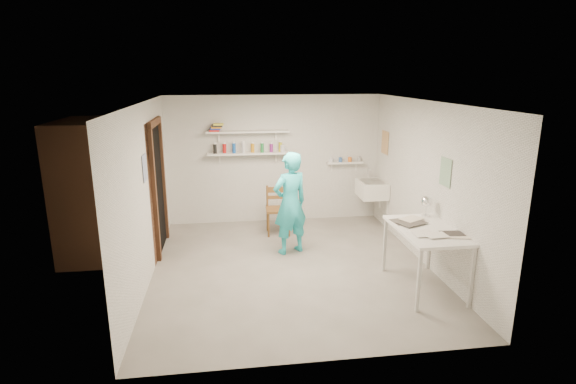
{
  "coord_description": "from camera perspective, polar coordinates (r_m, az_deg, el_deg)",
  "views": [
    {
      "loc": [
        -0.89,
        -6.05,
        2.77
      ],
      "look_at": [
        0.0,
        0.4,
        1.05
      ],
      "focal_mm": 28.0,
      "sensor_mm": 36.0,
      "label": 1
    }
  ],
  "objects": [
    {
      "name": "shelf_lower",
      "position": [
        8.31,
        -5.08,
        4.9
      ],
      "size": [
        1.5,
        0.22,
        0.03
      ],
      "primitive_type": "cube",
      "color": "white",
      "rests_on": "wall_back"
    },
    {
      "name": "wall_clock",
      "position": [
        7.13,
        0.75,
        1.11
      ],
      "size": [
        0.28,
        0.15,
        0.29
      ],
      "primitive_type": "cylinder",
      "rotation": [
        1.57,
        0.0,
        0.41
      ],
      "color": "#C8B088",
      "rests_on": "man"
    },
    {
      "name": "book_stack",
      "position": [
        8.23,
        -9.09,
        8.1
      ],
      "size": [
        0.26,
        0.14,
        0.14
      ],
      "color": "red",
      "rests_on": "shelf_upper"
    },
    {
      "name": "floor",
      "position": [
        6.72,
        0.48,
        -9.65
      ],
      "size": [
        4.0,
        4.5,
        0.02
      ],
      "primitive_type": "cube",
      "color": "slate",
      "rests_on": "ground"
    },
    {
      "name": "wall_back",
      "position": [
        8.5,
        -1.73,
        4.15
      ],
      "size": [
        4.0,
        0.02,
        2.4
      ],
      "primitive_type": "cube",
      "color": "silver",
      "rests_on": "ground"
    },
    {
      "name": "poster_right_a",
      "position": [
        8.45,
        12.21,
        6.17
      ],
      "size": [
        0.01,
        0.34,
        0.42
      ],
      "primitive_type": "cube",
      "color": "#995933",
      "rests_on": "wall_right"
    },
    {
      "name": "ledge_pots",
      "position": [
        8.67,
        7.27,
        4.11
      ],
      "size": [
        0.48,
        0.07,
        0.09
      ],
      "color": "silver",
      "rests_on": "ledge_shelf"
    },
    {
      "name": "wall_front",
      "position": [
        4.2,
        5.03,
        -7.23
      ],
      "size": [
        4.0,
        0.02,
        2.4
      ],
      "primitive_type": "cube",
      "color": "silver",
      "rests_on": "ground"
    },
    {
      "name": "papers",
      "position": [
        6.08,
        17.26,
        -4.33
      ],
      "size": [
        0.3,
        0.22,
        0.03
      ],
      "color": "silver",
      "rests_on": "work_table"
    },
    {
      "name": "doorway_recess",
      "position": [
        7.4,
        -16.17,
        0.36
      ],
      "size": [
        0.02,
        0.9,
        2.0
      ],
      "primitive_type": "cube",
      "color": "black",
      "rests_on": "wall_left"
    },
    {
      "name": "door_lintel",
      "position": [
        7.22,
        -16.61,
        8.46
      ],
      "size": [
        0.06,
        1.05,
        0.1
      ],
      "primitive_type": "cube",
      "color": "brown",
      "rests_on": "wall_left"
    },
    {
      "name": "poster_right_b",
      "position": [
        6.34,
        19.36,
        2.39
      ],
      "size": [
        0.01,
        0.3,
        0.38
      ],
      "primitive_type": "cube",
      "color": "#3F724C",
      "rests_on": "wall_right"
    },
    {
      "name": "shelf_upper",
      "position": [
        8.25,
        -5.14,
        7.64
      ],
      "size": [
        1.5,
        0.22,
        0.03
      ],
      "primitive_type": "cube",
      "color": "white",
      "rests_on": "wall_back"
    },
    {
      "name": "wall_right",
      "position": [
        6.89,
        17.27,
        0.95
      ],
      "size": [
        0.02,
        4.5,
        2.4
      ],
      "primitive_type": "cube",
      "color": "silver",
      "rests_on": "ground"
    },
    {
      "name": "ceiling",
      "position": [
        6.13,
        0.52,
        11.42
      ],
      "size": [
        4.0,
        4.5,
        0.02
      ],
      "primitive_type": "cube",
      "color": "silver",
      "rests_on": "wall_back"
    },
    {
      "name": "work_table",
      "position": [
        6.23,
        16.96,
        -8.09
      ],
      "size": [
        0.75,
        1.25,
        0.83
      ],
      "primitive_type": "cube",
      "color": "white",
      "rests_on": "ground"
    },
    {
      "name": "wooden_chair",
      "position": [
        7.93,
        -1.29,
        -2.24
      ],
      "size": [
        0.43,
        0.41,
        0.89
      ],
      "primitive_type": "cube",
      "rotation": [
        0.0,
        0.0,
        -0.04
      ],
      "color": "brown",
      "rests_on": "ground"
    },
    {
      "name": "man",
      "position": [
        7.0,
        0.28,
        -1.46
      ],
      "size": [
        0.7,
        0.59,
        1.62
      ],
      "primitive_type": "imported",
      "rotation": [
        0.0,
        0.0,
        3.55
      ],
      "color": "#2AC8D2",
      "rests_on": "ground"
    },
    {
      "name": "ledge_shelf",
      "position": [
        8.68,
        7.26,
        3.72
      ],
      "size": [
        0.7,
        0.14,
        0.03
      ],
      "primitive_type": "cube",
      "color": "white",
      "rests_on": "wall_back"
    },
    {
      "name": "door_jamb_near",
      "position": [
        6.92,
        -16.56,
        -0.66
      ],
      "size": [
        0.06,
        0.1,
        2.0
      ],
      "primitive_type": "cube",
      "color": "brown",
      "rests_on": "ground"
    },
    {
      "name": "door_jamb_far",
      "position": [
        7.88,
        -15.54,
        1.26
      ],
      "size": [
        0.06,
        0.1,
        2.0
      ],
      "primitive_type": "cube",
      "color": "brown",
      "rests_on": "ground"
    },
    {
      "name": "belfast_sink",
      "position": [
        8.45,
        10.61,
        0.35
      ],
      "size": [
        0.48,
        0.6,
        0.3
      ],
      "primitive_type": "cube",
      "color": "white",
      "rests_on": "wall_right"
    },
    {
      "name": "wall_left",
      "position": [
        6.35,
        -17.75,
        -0.24
      ],
      "size": [
        0.02,
        4.5,
        2.4
      ],
      "primitive_type": "cube",
      "color": "silver",
      "rests_on": "ground"
    },
    {
      "name": "spray_cans",
      "position": [
        8.3,
        -5.09,
        5.58
      ],
      "size": [
        1.29,
        0.06,
        0.17
      ],
      "color": "black",
      "rests_on": "shelf_lower"
    },
    {
      "name": "corridor_box",
      "position": [
        7.53,
        -21.55,
        0.53
      ],
      "size": [
        1.4,
        1.5,
        2.1
      ],
      "primitive_type": "cube",
      "color": "brown",
      "rests_on": "ground"
    },
    {
      "name": "desk_lamp",
      "position": [
        6.54,
        17.22,
        -1.12
      ],
      "size": [
        0.16,
        0.16,
        0.16
      ],
      "primitive_type": "sphere",
      "color": "white",
      "rests_on": "work_table"
    },
    {
      "name": "poster_left",
      "position": [
        6.32,
        -17.73,
        2.95
      ],
      "size": [
        0.01,
        0.28,
        0.36
      ],
      "primitive_type": "cube",
      "color": "#334C7F",
      "rests_on": "wall_left"
    }
  ]
}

